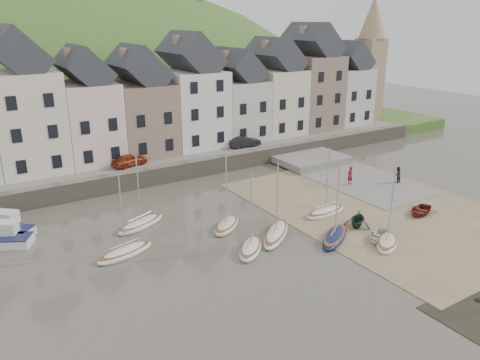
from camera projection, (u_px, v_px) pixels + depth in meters
ground at (281, 237)px, 36.90m from camera, size 160.00×160.00×0.00m
quay_land at (135, 142)px, 62.17m from camera, size 90.00×30.00×1.50m
quay_street at (171, 157)px, 52.74m from camera, size 70.00×7.00×0.10m
seawall at (185, 170)px, 50.16m from camera, size 70.00×1.20×1.80m
beach at (377, 208)px, 42.47m from camera, size 18.00×26.00×0.06m
slipway at (346, 176)px, 50.86m from camera, size 8.00×18.00×0.12m
hillside at (64, 211)px, 88.10m from camera, size 134.40×84.00×84.00m
townhouse_terrace at (170, 100)px, 54.53m from camera, size 61.05×8.00×13.93m
church_spire at (370, 55)px, 69.92m from camera, size 4.00×4.00×18.00m
sailboat_0 at (141, 224)px, 38.62m from camera, size 4.98×3.22×6.32m
sailboat_1 at (125, 252)px, 33.94m from camera, size 4.79×2.59×6.32m
sailboat_2 at (227, 225)px, 38.35m from camera, size 4.01×3.70×6.32m
sailboat_3 at (251, 248)px, 34.54m from camera, size 3.91×3.93×6.32m
sailboat_4 at (276, 233)px, 36.88m from camera, size 5.17×4.74×6.32m
sailboat_5 at (335, 237)px, 36.36m from camera, size 4.87×3.91×6.32m
sailboat_6 at (325, 212)px, 40.99m from camera, size 4.51×1.86×6.32m
sailboat_7 at (387, 242)px, 35.39m from camera, size 3.87×3.33×6.32m
motorboat_0 at (0, 238)px, 35.39m from camera, size 5.15×3.88×1.70m
motorboat_2 at (0, 227)px, 37.18m from camera, size 5.19×5.02×1.70m
rowboat_white at (379, 236)px, 36.17m from camera, size 3.58×3.16×0.61m
rowboat_green at (358, 219)px, 38.40m from camera, size 3.33×3.23×1.34m
rowboat_red at (420, 210)px, 40.97m from camera, size 3.73×3.18×0.66m
person_red at (350, 175)px, 47.97m from camera, size 0.71×0.47×1.91m
person_dark at (397, 175)px, 48.43m from camera, size 0.92×0.75×1.73m
car_left at (130, 160)px, 49.08m from camera, size 4.07×2.39×1.30m
car_right at (245, 142)px, 56.39m from camera, size 4.01×1.61×1.30m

